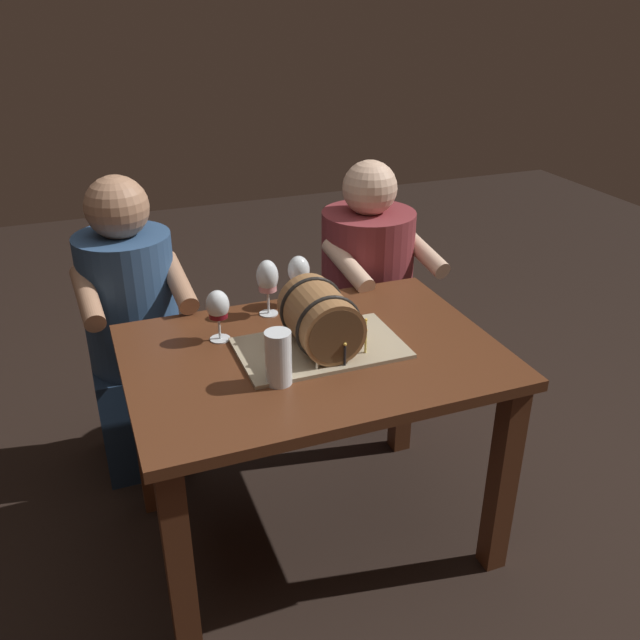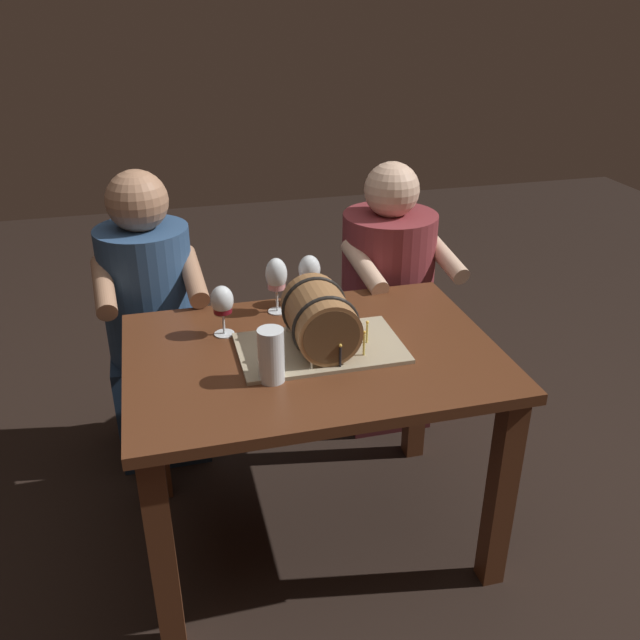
{
  "view_description": "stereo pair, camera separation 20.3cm",
  "coord_description": "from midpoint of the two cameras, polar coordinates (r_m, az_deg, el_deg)",
  "views": [
    {
      "loc": [
        -0.62,
        -1.7,
        1.74
      ],
      "look_at": [
        0.02,
        0.0,
        0.83
      ],
      "focal_mm": 38.05,
      "sensor_mm": 36.0,
      "label": 1
    },
    {
      "loc": [
        -0.43,
        -1.76,
        1.74
      ],
      "look_at": [
        0.02,
        0.0,
        0.83
      ],
      "focal_mm": 38.05,
      "sensor_mm": 36.0,
      "label": 2
    }
  ],
  "objects": [
    {
      "name": "beer_pint",
      "position": [
        1.88,
        -6.61,
        -3.38
      ],
      "size": [
        0.07,
        0.07,
        0.16
      ],
      "color": "white",
      "rests_on": "dining_table"
    },
    {
      "name": "wine_glass_red",
      "position": [
        2.12,
        -11.32,
        1.0
      ],
      "size": [
        0.07,
        0.07,
        0.17
      ],
      "color": "white",
      "rests_on": "dining_table"
    },
    {
      "name": "barrel_cake",
      "position": [
        2.03,
        -2.86,
        -0.26
      ],
      "size": [
        0.5,
        0.31,
        0.21
      ],
      "color": "tan",
      "rests_on": "dining_table"
    },
    {
      "name": "wine_glass_rose",
      "position": [
        2.26,
        -7.03,
        3.42
      ],
      "size": [
        0.07,
        0.07,
        0.19
      ],
      "color": "white",
      "rests_on": "dining_table"
    },
    {
      "name": "dining_table",
      "position": [
        2.13,
        -3.33,
        -5.69
      ],
      "size": [
        1.13,
        0.8,
        0.73
      ],
      "color": "#562D19",
      "rests_on": "ground"
    },
    {
      "name": "ground_plane",
      "position": [
        2.51,
        -2.95,
        -17.44
      ],
      "size": [
        8.0,
        8.0,
        0.0
      ],
      "primitive_type": "plane",
      "color": "black"
    },
    {
      "name": "wine_glass_empty",
      "position": [
        2.32,
        -4.32,
        4.04
      ],
      "size": [
        0.08,
        0.08,
        0.18
      ],
      "color": "white",
      "rests_on": "dining_table"
    },
    {
      "name": "person_seated_left",
      "position": [
        2.65,
        -17.42,
        -1.67
      ],
      "size": [
        0.4,
        0.48,
        1.16
      ],
      "color": "#1B2D46",
      "rests_on": "ground"
    },
    {
      "name": "person_seated_right",
      "position": [
        2.83,
        1.88,
        1.5
      ],
      "size": [
        0.44,
        0.52,
        1.13
      ],
      "color": "#4C1B1E",
      "rests_on": "ground"
    }
  ]
}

